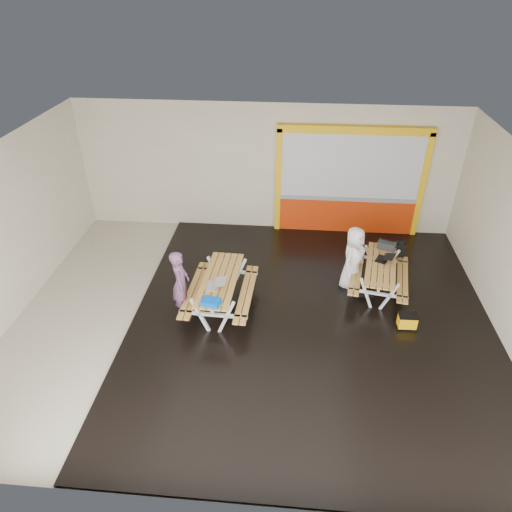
# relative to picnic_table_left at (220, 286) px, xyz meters

# --- Properties ---
(room) EXTENTS (10.02, 8.02, 3.52)m
(room) POSITION_rel_picnic_table_left_xyz_m (0.70, -0.25, 1.13)
(room) COLOR beige
(room) RESTS_ON ground
(deck) EXTENTS (7.50, 7.98, 0.05)m
(deck) POSITION_rel_picnic_table_left_xyz_m (1.95, -0.25, -0.60)
(deck) COLOR black
(deck) RESTS_ON room
(kiosk) EXTENTS (3.88, 0.16, 3.00)m
(kiosk) POSITION_rel_picnic_table_left_xyz_m (2.90, 3.68, 0.82)
(kiosk) COLOR red
(kiosk) RESTS_ON room
(picnic_table_left) EXTENTS (1.45, 2.08, 0.81)m
(picnic_table_left) POSITION_rel_picnic_table_left_xyz_m (0.00, 0.00, 0.00)
(picnic_table_left) COLOR #C18D43
(picnic_table_left) RESTS_ON deck
(picnic_table_right) EXTENTS (1.55, 2.03, 0.74)m
(picnic_table_right) POSITION_rel_picnic_table_left_xyz_m (3.46, 0.96, -0.05)
(picnic_table_right) COLOR #C18D43
(picnic_table_right) RESTS_ON deck
(person_left) EXTENTS (0.44, 0.59, 1.49)m
(person_left) POSITION_rel_picnic_table_left_xyz_m (-0.77, -0.28, 0.23)
(person_left) COLOR #704669
(person_left) RESTS_ON deck
(person_right) EXTENTS (0.79, 0.89, 1.53)m
(person_right) POSITION_rel_picnic_table_left_xyz_m (2.85, 1.10, 0.15)
(person_right) COLOR white
(person_right) RESTS_ON deck
(laptop_left) EXTENTS (0.40, 0.37, 0.17)m
(laptop_left) POSITION_rel_picnic_table_left_xyz_m (-0.04, -0.29, 0.25)
(laptop_left) COLOR silver
(laptop_left) RESTS_ON picnic_table_left
(laptop_right) EXTENTS (0.49, 0.47, 0.16)m
(laptop_right) POSITION_rel_picnic_table_left_xyz_m (3.56, 1.13, 0.17)
(laptop_right) COLOR black
(laptop_right) RESTS_ON picnic_table_right
(blue_pouch) EXTENTS (0.39, 0.32, 0.10)m
(blue_pouch) POSITION_rel_picnic_table_left_xyz_m (-0.04, -0.86, 0.24)
(blue_pouch) COLOR #004FC4
(blue_pouch) RESTS_ON picnic_table_left
(toolbox) EXTENTS (0.45, 0.35, 0.23)m
(toolbox) POSITION_rel_picnic_table_left_xyz_m (3.67, 1.64, 0.21)
(toolbox) COLOR black
(toolbox) RESTS_ON picnic_table_right
(backpack) EXTENTS (0.24, 0.16, 0.40)m
(backpack) POSITION_rel_picnic_table_left_xyz_m (4.01, 1.77, 0.06)
(backpack) COLOR black
(backpack) RESTS_ON picnic_table_right
(dark_case) EXTENTS (0.40, 0.30, 0.14)m
(dark_case) POSITION_rel_picnic_table_left_xyz_m (3.16, 0.77, -0.50)
(dark_case) COLOR black
(dark_case) RESTS_ON deck
(fluke_bag) EXTENTS (0.39, 0.26, 0.33)m
(fluke_bag) POSITION_rel_picnic_table_left_xyz_m (3.89, -0.32, -0.41)
(fluke_bag) COLOR black
(fluke_bag) RESTS_ON deck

